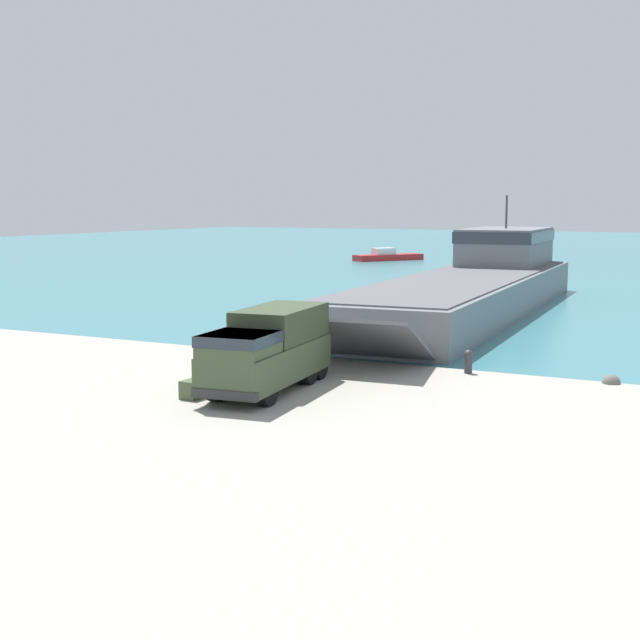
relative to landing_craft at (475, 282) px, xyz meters
The scene contains 10 objects.
ground_plane 24.29m from the landing_craft, 92.11° to the right, with size 240.00×240.00×0.00m, color #9E998E.
water_surface 69.53m from the landing_craft, 90.74° to the left, with size 240.00×180.00×0.01m, color teal.
landing_craft is the anchor object (origin of this frame).
military_truck 27.69m from the landing_craft, 88.22° to the right, with size 3.12×7.32×2.93m.
soldier_on_ramp 27.33m from the landing_craft, 93.93° to the right, with size 0.44×0.25×1.69m.
moored_boat_b 48.73m from the landing_craft, 119.26° to the left, with size 6.69×8.37×1.48m.
mooring_bollard 22.16m from the landing_craft, 73.36° to the right, with size 0.36×0.36×0.95m.
cargo_crate 30.09m from the landing_craft, 91.56° to the right, with size 0.64×0.77×0.64m, color #475638.
shoreline_rock_a 20.87m from the landing_craft, 102.34° to the right, with size 1.35×1.35×1.35m, color gray.
shoreline_rock_b 23.88m from the landing_craft, 60.34° to the right, with size 0.70×0.70×0.70m, color #66605B.
Camera 1 is at (17.86, -30.94, 6.79)m, focal length 50.00 mm.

